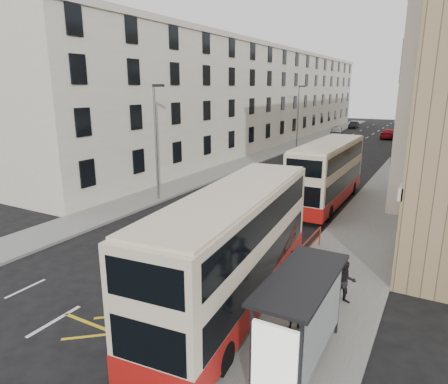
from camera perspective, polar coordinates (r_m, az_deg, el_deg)
The scene contains 20 objects.
ground at distance 16.94m, azimuth -17.63°, elevation -13.96°, with size 200.00×200.00×0.00m, color black.
pavement_right at distance 40.81m, azimuth 24.01°, elevation 2.35°, with size 4.00×120.00×0.15m, color slate.
pavement_left at distance 44.78m, azimuth 3.91°, elevation 4.61°, with size 3.00×120.00×0.15m, color slate.
kerb_right at distance 41.01m, azimuth 21.24°, elevation 2.69°, with size 0.25×120.00×0.15m, color gray.
kerb_left at distance 44.17m, azimuth 5.68°, elevation 4.43°, with size 0.25×120.00×0.15m, color gray.
road_markings at distance 56.61m, azimuth 17.46°, elevation 6.02°, with size 10.00×110.00×0.01m, color silver, non-canonical shape.
terrace_left at distance 60.66m, azimuth 5.25°, elevation 13.35°, with size 9.18×79.00×13.25m.
bus_shelter at distance 11.52m, azimuth 11.04°, elevation -15.83°, with size 1.65×4.25×2.70m.
guard_railing at distance 17.89m, azimuth 10.68°, elevation -8.85°, with size 0.06×6.56×1.01m.
street_lamp_near at distance 28.28m, azimuth -9.65°, elevation 7.84°, with size 0.93×0.18×8.00m.
street_lamp_far at distance 54.90m, azimuth 10.57°, elevation 11.06°, with size 0.93×0.18×8.00m.
double_decker_front at distance 14.61m, azimuth 1.47°, elevation -8.15°, with size 3.60×11.32×4.44m.
double_decker_rear at distance 28.41m, azimuth 14.59°, elevation 2.64°, with size 2.53×10.91×4.34m.
pedestrian_near at distance 13.89m, azimuth 10.08°, elevation -15.92°, with size 0.55×0.36×1.52m, color black.
pedestrian_mid at distance 15.70m, azimuth 16.91°, elevation -12.25°, with size 0.81×0.63×1.67m, color black.
pedestrian_far at distance 15.97m, azimuth 14.01°, elevation -11.20°, with size 1.08×0.45×1.85m, color black.
white_van at distance 51.32m, azimuth 13.17°, elevation 6.37°, with size 2.64×5.72×1.59m, color silver.
car_silver at distance 71.23m, azimuth 15.79°, elevation 8.45°, with size 1.85×4.61×1.57m, color #9EA0A6.
car_dark at distance 84.67m, azimuth 18.03°, elevation 9.11°, with size 1.38×3.96×1.31m, color black.
car_red at distance 69.17m, azimuth 22.52°, elevation 7.69°, with size 2.12×5.21×1.51m, color #9E0916.
Camera 1 is at (11.21, -9.91, 7.95)m, focal length 32.00 mm.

